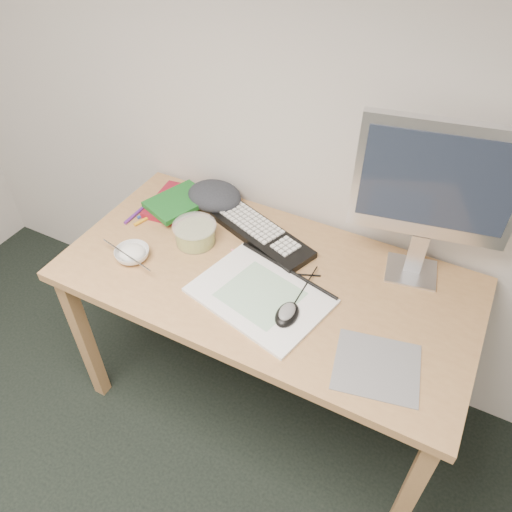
{
  "coord_description": "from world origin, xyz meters",
  "views": [
    {
      "loc": [
        0.56,
        0.36,
        1.95
      ],
      "look_at": [
        -0.0,
        1.43,
        0.83
      ],
      "focal_mm": 35.0,
      "sensor_mm": 36.0,
      "label": 1
    }
  ],
  "objects_px": {
    "desk": "(266,292)",
    "keyboard": "(261,234)",
    "sketchpad": "(260,295)",
    "rice_bowl": "(132,254)",
    "monitor": "(436,187)"
  },
  "relations": [
    {
      "from": "desk",
      "to": "keyboard",
      "type": "bearing_deg",
      "value": 121.91
    },
    {
      "from": "sketchpad",
      "to": "rice_bowl",
      "type": "relative_size",
      "value": 3.48
    },
    {
      "from": "desk",
      "to": "rice_bowl",
      "type": "xyz_separation_m",
      "value": [
        -0.45,
        -0.14,
        0.1
      ]
    },
    {
      "from": "desk",
      "to": "rice_bowl",
      "type": "bearing_deg",
      "value": -163.1
    },
    {
      "from": "keyboard",
      "to": "monitor",
      "type": "relative_size",
      "value": 0.77
    },
    {
      "from": "desk",
      "to": "sketchpad",
      "type": "relative_size",
      "value": 3.33
    },
    {
      "from": "desk",
      "to": "monitor",
      "type": "height_order",
      "value": "monitor"
    },
    {
      "from": "sketchpad",
      "to": "monitor",
      "type": "height_order",
      "value": "monitor"
    },
    {
      "from": "rice_bowl",
      "to": "monitor",
      "type": "bearing_deg",
      "value": 23.37
    },
    {
      "from": "keyboard",
      "to": "monitor",
      "type": "bearing_deg",
      "value": 27.88
    },
    {
      "from": "sketchpad",
      "to": "keyboard",
      "type": "xyz_separation_m",
      "value": [
        -0.13,
        0.27,
        0.01
      ]
    },
    {
      "from": "keyboard",
      "to": "rice_bowl",
      "type": "bearing_deg",
      "value": -117.45
    },
    {
      "from": "keyboard",
      "to": "desk",
      "type": "bearing_deg",
      "value": -37.64
    },
    {
      "from": "monitor",
      "to": "rice_bowl",
      "type": "xyz_separation_m",
      "value": [
        -0.88,
        -0.38,
        -0.33
      ]
    },
    {
      "from": "desk",
      "to": "keyboard",
      "type": "distance_m",
      "value": 0.23
    }
  ]
}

